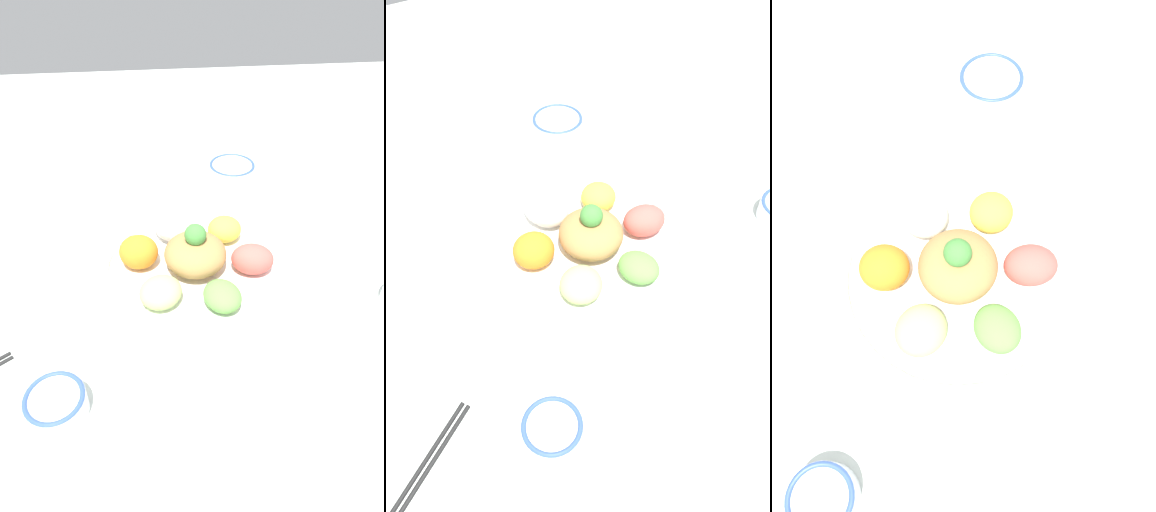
# 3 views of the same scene
# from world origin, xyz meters

# --- Properties ---
(ground_plane) EXTENTS (2.40, 2.40, 0.00)m
(ground_plane) POSITION_xyz_m (0.00, 0.00, 0.00)
(ground_plane) COLOR silver
(salad_platter) EXTENTS (0.37, 0.37, 0.12)m
(salad_platter) POSITION_xyz_m (0.00, 0.02, 0.03)
(salad_platter) COLOR white
(salad_platter) RESTS_ON ground_plane
(sauce_bowl_red) EXTENTS (0.09, 0.09, 0.04)m
(sauce_bowl_red) POSITION_xyz_m (-0.26, 0.24, 0.02)
(sauce_bowl_red) COLOR white
(sauce_bowl_red) RESTS_ON ground_plane
(rice_bowl_blue) EXTENTS (0.12, 0.12, 0.03)m
(rice_bowl_blue) POSITION_xyz_m (0.36, -0.12, 0.02)
(rice_bowl_blue) COLOR white
(rice_bowl_blue) RESTS_ON ground_plane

